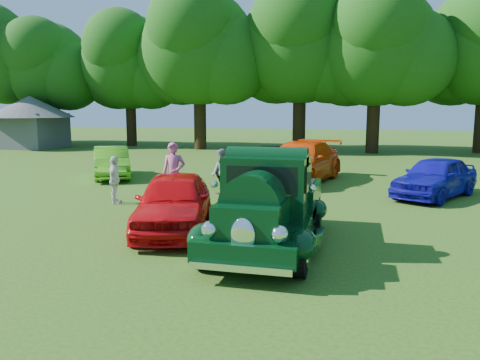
% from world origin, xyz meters
% --- Properties ---
extents(ground, '(120.00, 120.00, 0.00)m').
position_xyz_m(ground, '(0.00, 0.00, 0.00)').
color(ground, '#274E12').
rests_on(ground, ground).
extents(hero_pickup, '(2.35, 5.05, 1.97)m').
position_xyz_m(hero_pickup, '(0.08, 0.07, 0.86)').
color(hero_pickup, black).
rests_on(hero_pickup, ground).
extents(red_convertible, '(2.72, 4.46, 1.42)m').
position_xyz_m(red_convertible, '(-2.39, 0.86, 0.71)').
color(red_convertible, red).
rests_on(red_convertible, ground).
extents(back_car_lime, '(3.24, 4.17, 1.32)m').
position_xyz_m(back_car_lime, '(-8.35, 8.49, 0.66)').
color(back_car_lime, '#47A716').
rests_on(back_car_lime, ground).
extents(back_car_black, '(4.32, 5.70, 1.44)m').
position_xyz_m(back_car_black, '(-1.55, 9.12, 0.72)').
color(back_car_black, black).
rests_on(back_car_black, ground).
extents(back_car_orange, '(3.48, 5.95, 1.62)m').
position_xyz_m(back_car_orange, '(-0.36, 9.24, 0.81)').
color(back_car_orange, '#EE4208').
rests_on(back_car_orange, ground).
extents(back_car_blue, '(3.45, 4.28, 1.37)m').
position_xyz_m(back_car_blue, '(4.42, 7.00, 0.69)').
color(back_car_blue, '#100D96').
rests_on(back_car_blue, ground).
extents(spectator_pink, '(0.80, 0.63, 1.93)m').
position_xyz_m(spectator_pink, '(-3.54, 3.68, 0.97)').
color(spectator_pink, '#BC4D7C').
rests_on(spectator_pink, ground).
extents(spectator_grey, '(0.97, 0.98, 1.60)m').
position_xyz_m(spectator_grey, '(-2.56, 5.53, 0.80)').
color(spectator_grey, gray).
rests_on(spectator_grey, ground).
extents(spectator_white, '(0.61, 0.94, 1.48)m').
position_xyz_m(spectator_white, '(-5.42, 3.46, 0.74)').
color(spectator_white, silver).
rests_on(spectator_white, ground).
extents(gazebo, '(6.40, 6.40, 3.90)m').
position_xyz_m(gazebo, '(-22.00, 21.00, 2.40)').
color(gazebo, '#515156').
rests_on(gazebo, ground).
extents(tree_line, '(63.28, 10.52, 12.35)m').
position_xyz_m(tree_line, '(0.34, 23.64, 7.07)').
color(tree_line, '#322210').
rests_on(tree_line, ground).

